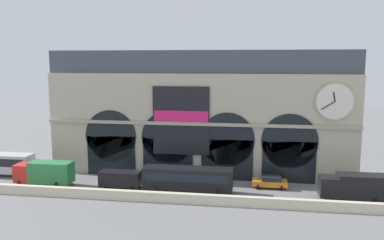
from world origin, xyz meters
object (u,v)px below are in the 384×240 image
(car_mideast, at_px, (270,182))
(box_truck_east, at_px, (354,186))
(bus_center, at_px, (188,178))
(van_midwest, at_px, (120,179))
(box_truck_west, at_px, (45,172))

(car_mideast, height_order, box_truck_east, box_truck_east)
(bus_center, bearing_deg, van_midwest, 177.80)
(van_midwest, relative_size, car_mideast, 1.18)
(car_mideast, bearing_deg, box_truck_west, -173.61)
(bus_center, bearing_deg, car_mideast, 18.05)
(van_midwest, relative_size, bus_center, 0.47)
(car_mideast, bearing_deg, box_truck_east, -18.73)
(box_truck_west, height_order, bus_center, box_truck_west)
(car_mideast, distance_m, box_truck_east, 9.91)
(car_mideast, bearing_deg, bus_center, -161.95)
(van_midwest, distance_m, car_mideast, 19.03)
(van_midwest, relative_size, box_truck_east, 0.69)
(box_truck_west, height_order, box_truck_east, same)
(van_midwest, distance_m, box_truck_east, 28.15)
(box_truck_west, xyz_separation_m, bus_center, (18.83, -0.04, 0.08))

